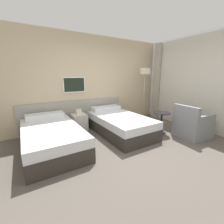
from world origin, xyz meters
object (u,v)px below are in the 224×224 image
(side_table, at_px, (161,119))
(armchair, at_px, (192,126))
(nightstand, at_px, (79,122))
(bed_near_window, at_px, (119,124))
(bed_near_door, at_px, (52,137))
(floor_lamp, at_px, (145,78))

(side_table, bearing_deg, armchair, -48.95)
(nightstand, height_order, armchair, armchair)
(bed_near_window, relative_size, nightstand, 3.21)
(side_table, bearing_deg, nightstand, 143.33)
(bed_near_window, distance_m, nightstand, 1.16)
(nightstand, bearing_deg, bed_near_door, -139.51)
(bed_near_door, height_order, floor_lamp, floor_lamp)
(bed_near_door, relative_size, bed_near_window, 1.00)
(floor_lamp, bearing_deg, bed_near_door, -169.63)
(bed_near_door, relative_size, nightstand, 3.21)
(bed_near_window, bearing_deg, side_table, -32.81)
(side_table, xyz_separation_m, armchair, (0.50, -0.57, -0.12))
(bed_near_window, bearing_deg, bed_near_door, 180.00)
(nightstand, relative_size, side_table, 1.07)
(bed_near_door, distance_m, side_table, 2.79)
(bed_near_window, distance_m, armchair, 1.88)
(floor_lamp, distance_m, armchair, 2.13)
(armchair, bearing_deg, floor_lamp, 6.94)
(floor_lamp, bearing_deg, nightstand, 175.73)
(nightstand, xyz_separation_m, floor_lamp, (2.29, -0.17, 1.21))
(bed_near_door, xyz_separation_m, bed_near_window, (1.76, 0.00, 0.00))
(bed_near_door, height_order, nightstand, nightstand)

